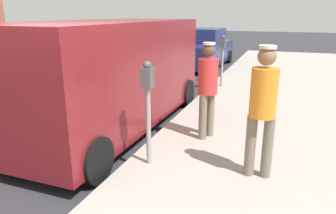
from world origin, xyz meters
TOP-DOWN VIEW (x-y plane):
  - ground_plane at (0.00, 0.00)m, footprint 80.00×80.00m
  - sidewalk_slab at (3.50, 0.00)m, footprint 5.00×32.00m
  - parking_meter_near at (1.35, 0.37)m, footprint 0.14×0.18m
  - parking_meter_far at (1.35, 5.87)m, footprint 0.14×0.18m
  - pedestrian_in_red at (1.90, 1.67)m, footprint 0.34×0.34m
  - pedestrian_in_orange at (2.88, 0.54)m, footprint 0.36×0.34m
  - parked_van at (-0.15, 1.89)m, footprint 2.20×5.23m
  - parked_sedan_ahead at (-0.36, 10.11)m, footprint 2.11×4.48m

SIDE VIEW (x-z plane):
  - ground_plane at x=0.00m, z-range 0.00..0.00m
  - sidewalk_slab at x=3.50m, z-range 0.00..0.15m
  - parked_sedan_ahead at x=-0.36m, z-range -0.08..1.57m
  - pedestrian_in_red at x=1.90m, z-range 0.27..1.95m
  - parked_van at x=-0.15m, z-range 0.08..2.23m
  - pedestrian_in_orange at x=2.88m, z-range 0.29..2.05m
  - parking_meter_near at x=1.35m, z-range 0.42..1.94m
  - parking_meter_far at x=1.35m, z-range 0.42..1.94m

